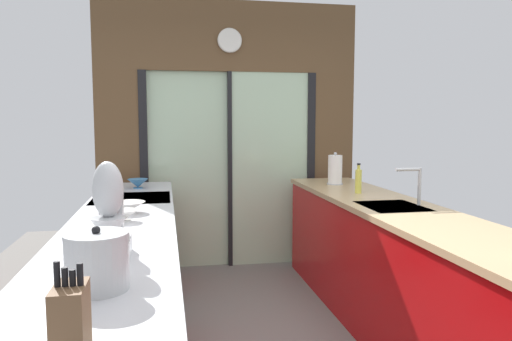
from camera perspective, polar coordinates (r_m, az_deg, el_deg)
name	(u,v)px	position (r m, az deg, el deg)	size (l,w,h in m)	color
back_wall_unit	(229,119)	(4.97, -3.16, 6.05)	(2.64, 0.12, 2.70)	brown
left_counter_run	(120,311)	(2.87, -15.71, -15.69)	(0.62, 3.80, 0.92)	#AD0C0F
right_counter_run	(411,281)	(3.39, 17.74, -12.34)	(0.62, 3.80, 0.92)	#AD0C0F
sink_faucet	(415,180)	(3.54, 18.25, -1.11)	(0.19, 0.02, 0.26)	#B7BABC
oven_range	(133,257)	(3.93, -14.25, -9.84)	(0.60, 0.60, 0.92)	#B7BABC
mixing_bowl_near	(125,215)	(2.95, -15.20, -5.08)	(0.16, 0.16, 0.07)	silver
mixing_bowl_mid	(128,207)	(3.21, -14.83, -4.17)	(0.22, 0.22, 0.07)	silver
mixing_bowl_far	(138,183)	(4.34, -13.75, -1.47)	(0.18, 0.18, 0.08)	teal
knife_block	(70,320)	(1.35, -21.02, -16.10)	(0.08, 0.14, 0.25)	brown
stand_mixer	(109,221)	(2.17, -16.90, -5.75)	(0.17, 0.27, 0.42)	#B7BABC
stock_pot	(97,261)	(1.80, -18.22, -10.13)	(0.22, 0.22, 0.23)	#B7BABC
soap_bottle	(358,181)	(4.02, 11.97, -1.16)	(0.05, 0.05, 0.24)	#D1CC4C
paper_towel_roll	(335,170)	(4.52, 9.30, 0.06)	(0.15, 0.15, 0.30)	#B7BABC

